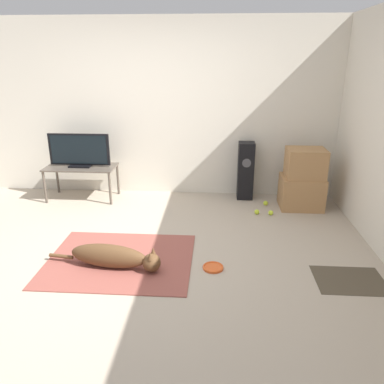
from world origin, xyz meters
TOP-DOWN VIEW (x-y plane):
  - ground_plane at (0.00, 0.00)m, footprint 12.00×12.00m
  - wall_back at (0.00, 2.10)m, footprint 8.00×0.06m
  - area_rug at (-0.16, -0.07)m, footprint 1.50×1.21m
  - dog at (-0.17, -0.22)m, footprint 1.19×0.31m
  - frisbee at (0.82, -0.17)m, footprint 0.21×0.21m
  - cardboard_box_lower at (2.02, 1.56)m, footprint 0.58×0.46m
  - cardboard_box_upper at (2.03, 1.55)m, footprint 0.51×0.41m
  - floor_speaker at (1.26, 1.88)m, footprint 0.23×0.23m
  - tv_stand at (-1.15, 1.70)m, footprint 1.01×0.51m
  - tv at (-1.15, 1.71)m, footprint 0.88×0.20m
  - tennis_ball_by_boxes at (1.39, 1.26)m, footprint 0.07×0.07m
  - tennis_ball_near_speaker at (1.54, 1.59)m, footprint 0.07×0.07m
  - tennis_ball_loose_on_carpet at (1.57, 1.24)m, footprint 0.07×0.07m
  - door_mat at (2.12, -0.29)m, footprint 0.65×0.49m

SIDE VIEW (x-z plane):
  - ground_plane at x=0.00m, z-range 0.00..0.00m
  - door_mat at x=2.12m, z-range 0.00..0.01m
  - area_rug at x=-0.16m, z-range 0.00..0.01m
  - frisbee at x=0.82m, z-range 0.00..0.03m
  - tennis_ball_by_boxes at x=1.39m, z-range 0.00..0.07m
  - tennis_ball_near_speaker at x=1.54m, z-range 0.00..0.07m
  - tennis_ball_loose_on_carpet at x=1.57m, z-range 0.00..0.07m
  - dog at x=-0.17m, z-range 0.01..0.25m
  - cardboard_box_lower at x=2.02m, z-range 0.00..0.45m
  - floor_speaker at x=1.26m, z-range 0.00..0.85m
  - tv_stand at x=-1.15m, z-range 0.19..0.68m
  - cardboard_box_upper at x=2.03m, z-range 0.45..0.84m
  - tv at x=-1.15m, z-range 0.49..0.97m
  - wall_back at x=0.00m, z-range 0.00..2.55m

